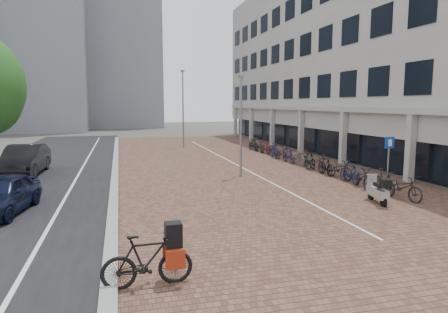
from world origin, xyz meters
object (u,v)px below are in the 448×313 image
hero_bike (147,260)px  scooter_front (378,190)px  car_dark (24,160)px  parking_sign (389,155)px  car_navy (2,195)px

hero_bike → scooter_front: hero_bike is taller
car_dark → hero_bike: 16.02m
car_dark → scooter_front: (14.44, -10.21, -0.27)m
hero_bike → scooter_front: 10.22m
parking_sign → hero_bike: bearing=-154.5°
car_navy → hero_bike: car_navy is taller
car_navy → parking_sign: (15.23, -0.38, 0.92)m
car_navy → scooter_front: size_ratio=2.54×
car_navy → hero_bike: 8.30m
car_dark → parking_sign: size_ratio=2.05×
scooter_front → parking_sign: 2.68m
car_navy → scooter_front: bearing=0.2°
scooter_front → car_navy: bearing=-177.2°
car_dark → scooter_front: size_ratio=3.14×
scooter_front → car_dark: bearing=156.5°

